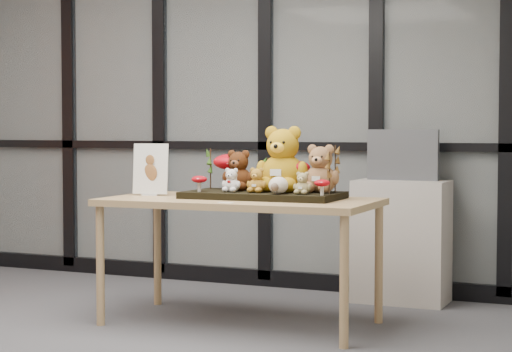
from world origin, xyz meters
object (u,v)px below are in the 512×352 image
at_px(bear_pooh_yellow, 283,156).
at_px(cabinet, 401,241).
at_px(bear_white_bow, 232,179).
at_px(mushroom_back_right, 295,174).
at_px(bear_brown_medium, 239,168).
at_px(mushroom_front_left, 199,183).
at_px(display_table, 240,210).
at_px(sign_holder, 150,171).
at_px(mushroom_back_left, 231,170).
at_px(bear_small_yellow, 257,179).
at_px(bear_beige_small, 303,182).
at_px(diorama_tray, 263,195).
at_px(plush_cream_hedgehog, 278,184).
at_px(mushroom_front_right, 322,187).
at_px(bear_tan_back, 321,166).
at_px(monitor, 403,155).

height_order(bear_pooh_yellow, cabinet, bear_pooh_yellow).
distance_m(bear_white_bow, mushroom_back_right, 0.39).
height_order(bear_brown_medium, mushroom_front_left, bear_brown_medium).
xyz_separation_m(display_table, sign_holder, (-0.62, 0.01, 0.22)).
bearing_deg(mushroom_back_left, bear_small_yellow, -38.87).
distance_m(display_table, bear_beige_small, 0.45).
distance_m(bear_small_yellow, sign_holder, 0.74).
bearing_deg(mushroom_back_right, sign_holder, -169.78).
relative_size(diorama_tray, cabinet, 1.12).
bearing_deg(plush_cream_hedgehog, bear_small_yellow, 158.66).
bearing_deg(sign_holder, bear_beige_small, -11.65).
bearing_deg(bear_white_bow, diorama_tray, 28.60).
height_order(bear_beige_small, mushroom_front_right, bear_beige_small).
distance_m(bear_white_bow, sign_holder, 0.58).
xyz_separation_m(bear_pooh_yellow, sign_holder, (-0.84, -0.14, -0.10)).
distance_m(diorama_tray, plush_cream_hedgehog, 0.23).
relative_size(display_table, bear_pooh_yellow, 3.77).
relative_size(bear_pooh_yellow, bear_small_yellow, 2.65).
bearing_deg(bear_tan_back, bear_pooh_yellow, -179.98).
relative_size(bear_tan_back, mushroom_front_right, 3.11).
bearing_deg(bear_tan_back, bear_small_yellow, -155.09).
bearing_deg(bear_pooh_yellow, mushroom_front_left, -156.41).
xyz_separation_m(display_table, bear_white_bow, (-0.04, -0.03, 0.18)).
bearing_deg(diorama_tray, bear_pooh_yellow, 37.17).
distance_m(display_table, mushroom_back_left, 0.34).
height_order(bear_beige_small, mushroom_front_left, bear_beige_small).
bearing_deg(bear_beige_small, mushroom_back_left, 155.69).
bearing_deg(bear_beige_small, bear_tan_back, 75.89).
distance_m(bear_brown_medium, cabinet, 1.34).
bearing_deg(bear_pooh_yellow, display_table, -148.36).
relative_size(bear_brown_medium, sign_holder, 0.84).
bearing_deg(mushroom_front_left, cabinet, 50.74).
bearing_deg(mushroom_back_left, plush_cream_hedgehog, -32.77).
relative_size(bear_beige_small, mushroom_back_right, 0.70).
bearing_deg(mushroom_front_left, mushroom_back_left, 73.90).
relative_size(bear_pooh_yellow, bear_brown_medium, 1.59).
distance_m(bear_pooh_yellow, mushroom_back_right, 0.14).
height_order(diorama_tray, monitor, monitor).
height_order(bear_white_bow, bear_beige_small, bear_white_bow).
bearing_deg(mushroom_front_right, bear_brown_medium, 162.55).
xyz_separation_m(diorama_tray, cabinet, (0.58, 1.02, -0.37)).
height_order(bear_brown_medium, bear_white_bow, bear_brown_medium).
bearing_deg(bear_tan_back, display_table, -163.55).
distance_m(plush_cream_hedgehog, mushroom_back_right, 0.25).
distance_m(bear_white_bow, mushroom_front_left, 0.20).
height_order(bear_tan_back, bear_white_bow, bear_tan_back).
relative_size(bear_brown_medium, mushroom_front_right, 2.69).
height_order(diorama_tray, mushroom_front_left, mushroom_front_left).
xyz_separation_m(bear_brown_medium, mushroom_front_left, (-0.17, -0.19, -0.08)).
xyz_separation_m(bear_tan_back, mushroom_front_left, (-0.70, -0.22, -0.10)).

